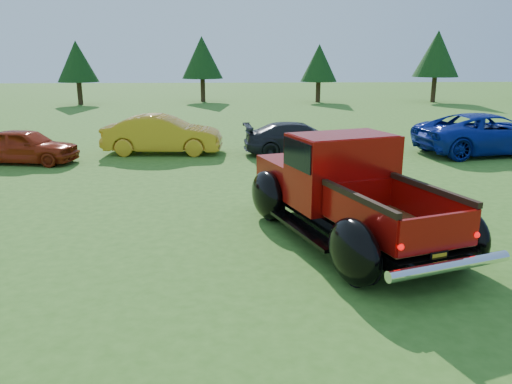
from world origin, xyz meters
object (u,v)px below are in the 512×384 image
tree_mid_right (319,63)px  show_car_blue (489,134)px  tree_west (77,62)px  tree_east (437,54)px  tree_mid_left (202,58)px  show_car_yellow (163,134)px  show_car_grey (299,139)px  show_car_red (26,146)px  pickup_truck (341,187)px

tree_mid_right → show_car_blue: (2.50, -21.49, -2.23)m
tree_west → tree_east: bearing=1.1°
tree_mid_left → show_car_yellow: tree_mid_left is taller
tree_mid_left → tree_east: (18.00, -1.50, 0.27)m
tree_west → show_car_grey: (13.50, -20.22, -2.52)m
tree_mid_right → tree_east: size_ratio=0.81×
show_car_red → tree_west: bearing=21.3°
show_car_yellow → show_car_grey: 5.02m
tree_east → show_car_grey: bearing=-123.1°
tree_east → pickup_truck: bearing=-115.4°
pickup_truck → show_car_red: (-9.04, 7.46, -0.38)m
pickup_truck → show_car_yellow: pickup_truck is taller
show_car_red → show_car_yellow: bearing=-61.0°
tree_west → tree_east: 27.01m
pickup_truck → tree_mid_left: bearing=79.7°
show_car_red → show_car_grey: 9.46m
tree_mid_left → pickup_truck: bearing=-82.3°
tree_west → tree_mid_left: bearing=12.5°
show_car_red → tree_east: bearing=-36.1°
tree_east → show_car_red: 31.72m
tree_mid_right → tree_mid_left: bearing=173.7°
tree_mid_right → show_car_red: (-13.91, -22.22, -2.39)m
show_car_grey → show_car_red: bearing=92.9°
tree_west → tree_east: size_ratio=0.85×
tree_west → tree_mid_left: 9.22m
tree_west → show_car_red: tree_west is taller
tree_west → show_car_grey: size_ratio=1.14×
tree_mid_right → show_car_red: tree_mid_right is taller
show_car_yellow → show_car_grey: size_ratio=1.07×
tree_west → show_car_grey: tree_west is taller
tree_east → pickup_truck: size_ratio=0.92×
tree_mid_left → show_car_red: size_ratio=1.46×
tree_mid_right → show_car_yellow: bearing=-114.6°
show_car_blue → tree_east: bearing=-25.9°
pickup_truck → show_car_grey: (0.36, 8.46, -0.38)m
tree_west → tree_mid_left: tree_mid_left is taller
tree_mid_right → show_car_blue: bearing=-83.4°
tree_mid_right → pickup_truck: tree_mid_right is taller
pickup_truck → show_car_grey: bearing=69.6°
tree_west → show_car_blue: tree_west is taller
tree_mid_left → show_car_red: (-4.91, -23.22, -2.80)m
tree_east → show_car_grey: size_ratio=1.34×
show_car_red → show_car_yellow: 4.65m
tree_mid_left → show_car_grey: bearing=-78.6°
show_car_yellow → show_car_grey: (5.00, -0.48, -0.12)m
tree_mid_right → show_car_grey: tree_mid_right is taller
tree_west → show_car_blue: (20.50, -20.49, -2.36)m
tree_mid_right → pickup_truck: 30.15m
tree_mid_left → pickup_truck: size_ratio=0.85×
tree_mid_right → tree_east: bearing=-3.2°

